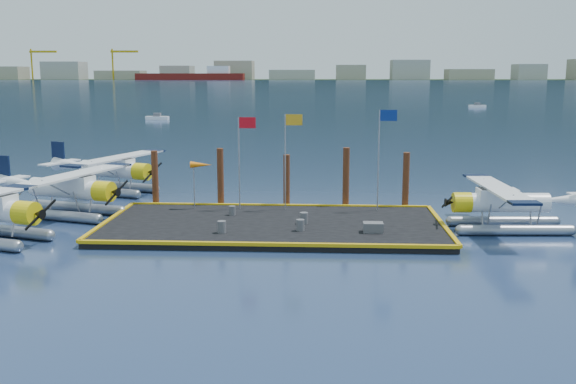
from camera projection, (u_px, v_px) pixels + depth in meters
name	position (u px, v px, depth m)	size (l,w,h in m)	color
ground	(273.00, 229.00, 38.39)	(4000.00, 4000.00, 0.00)	navy
dock	(273.00, 226.00, 38.36)	(20.00, 10.00, 0.40)	black
dock_bumpers	(273.00, 221.00, 38.31)	(20.25, 10.25, 0.18)	#CD9F0C
far_backdrop	(409.00, 73.00, 1730.54)	(3050.00, 2050.00, 810.00)	black
seaplane_b	(69.00, 192.00, 41.37)	(9.88, 10.60, 3.78)	gray
seaplane_c	(113.00, 172.00, 49.58)	(9.90, 10.52, 3.79)	gray
seaplane_d	(504.00, 205.00, 37.69)	(8.93, 9.84, 3.50)	gray
drum_0	(232.00, 211.00, 40.21)	(0.42, 0.42, 0.59)	#515155
drum_1	(300.00, 225.00, 36.22)	(0.46, 0.46, 0.65)	#515155
drum_2	(304.00, 218.00, 37.91)	(0.48, 0.48, 0.68)	#515155
drum_3	(222.00, 227.00, 35.74)	(0.48, 0.48, 0.68)	#515155
crate	(373.00, 227.00, 35.90)	(1.11, 0.74, 0.56)	#515155
flagpole_red	(242.00, 148.00, 41.44)	(1.14, 0.08, 6.00)	#93939B
flagpole_yellow	(288.00, 147.00, 41.27)	(1.14, 0.08, 6.20)	#93939B
flagpole_blue	(382.00, 145.00, 40.93)	(1.14, 0.08, 6.50)	#93939B
windsock	(201.00, 166.00, 41.79)	(1.40, 0.44, 3.12)	#93939B
piling_0	(155.00, 180.00, 43.76)	(0.44, 0.44, 4.00)	#492515
piling_1	(221.00, 179.00, 43.52)	(0.44, 0.44, 4.20)	#492515
piling_2	(287.00, 183.00, 43.33)	(0.44, 0.44, 3.80)	#492515
piling_3	(346.00, 179.00, 43.08)	(0.44, 0.44, 4.30)	#492515
piling_4	(406.00, 182.00, 42.90)	(0.44, 0.44, 4.00)	#492515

